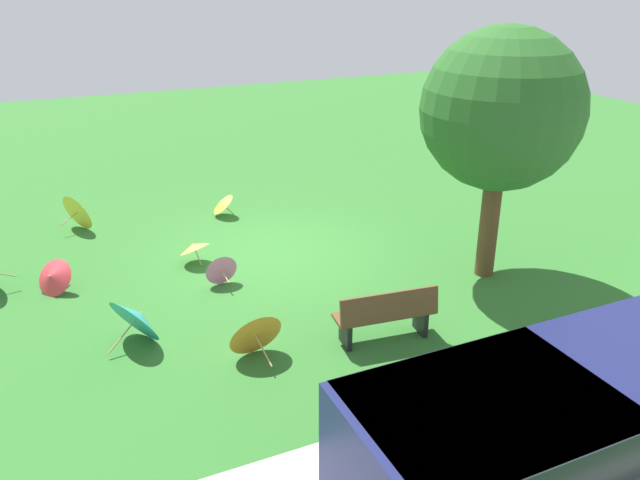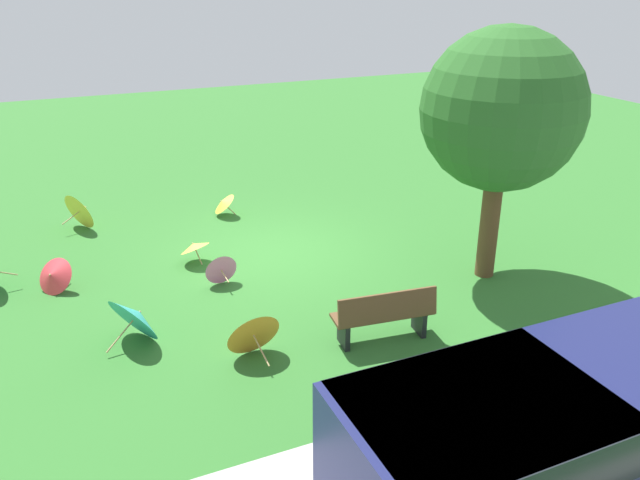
% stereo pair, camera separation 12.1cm
% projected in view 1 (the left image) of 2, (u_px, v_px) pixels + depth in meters
% --- Properties ---
extents(ground, '(40.00, 40.00, 0.00)m').
position_uv_depth(ground, '(274.00, 253.00, 13.11)').
color(ground, '#2D6B28').
extents(van_dark, '(4.61, 2.14, 1.53)m').
position_uv_depth(van_dark, '(540.00, 431.00, 6.70)').
color(van_dark, '#191E4C').
rests_on(van_dark, ground).
extents(park_bench, '(1.65, 0.67, 0.90)m').
position_uv_depth(park_bench, '(386.00, 315.00, 9.84)').
color(park_bench, brown).
rests_on(park_bench, ground).
extents(shade_tree, '(2.85, 2.85, 4.58)m').
position_uv_depth(shade_tree, '(502.00, 111.00, 11.00)').
color(shade_tree, brown).
rests_on(shade_tree, ground).
extents(parasol_pink_0, '(0.61, 0.56, 0.61)m').
position_uv_depth(parasol_pink_0, '(220.00, 269.00, 11.71)').
color(parasol_pink_0, tan).
rests_on(parasol_pink_0, ground).
extents(parasol_yellow_0, '(0.90, 0.99, 0.89)m').
position_uv_depth(parasol_yellow_0, '(80.00, 210.00, 14.15)').
color(parasol_yellow_0, tan).
rests_on(parasol_yellow_0, ground).
extents(parasol_yellow_2, '(0.83, 0.83, 0.54)m').
position_uv_depth(parasol_yellow_2, '(194.00, 247.00, 12.50)').
color(parasol_yellow_2, tan).
rests_on(parasol_yellow_2, ground).
extents(parasol_red_0, '(0.87, 0.87, 0.65)m').
position_uv_depth(parasol_red_0, '(52.00, 277.00, 11.37)').
color(parasol_red_0, tan).
rests_on(parasol_red_0, ground).
extents(parasol_teal_1, '(1.04, 1.13, 0.90)m').
position_uv_depth(parasol_teal_1, '(138.00, 317.00, 9.81)').
color(parasol_teal_1, tan).
rests_on(parasol_teal_1, ground).
extents(parasol_yellow_3, '(0.61, 0.67, 0.57)m').
position_uv_depth(parasol_yellow_3, '(221.00, 203.00, 14.93)').
color(parasol_yellow_3, tan).
rests_on(parasol_yellow_3, ground).
extents(parasol_orange_0, '(0.88, 0.87, 0.82)m').
position_uv_depth(parasol_orange_0, '(254.00, 332.00, 9.48)').
color(parasol_orange_0, tan).
rests_on(parasol_orange_0, ground).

